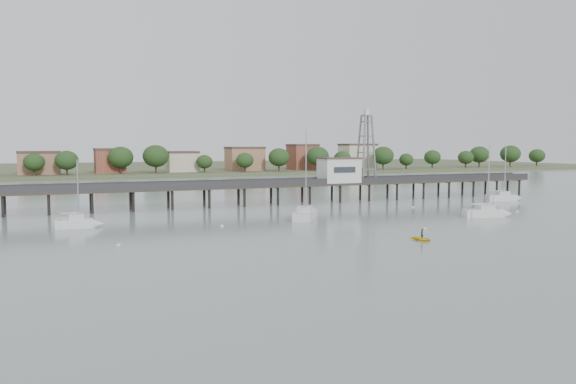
% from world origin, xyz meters
% --- Properties ---
extents(ground_plane, '(500.00, 500.00, 0.00)m').
position_xyz_m(ground_plane, '(0.00, 0.00, 0.00)').
color(ground_plane, slate).
rests_on(ground_plane, ground).
extents(pier, '(150.00, 5.00, 5.50)m').
position_xyz_m(pier, '(0.00, 60.00, 3.79)').
color(pier, '#2D2823').
rests_on(pier, ground).
extents(pier_building, '(8.40, 5.40, 5.30)m').
position_xyz_m(pier_building, '(25.00, 60.00, 6.67)').
color(pier_building, silver).
rests_on(pier_building, ground).
extents(lattice_tower, '(3.20, 3.20, 15.50)m').
position_xyz_m(lattice_tower, '(31.50, 60.00, 11.10)').
color(lattice_tower, slate).
rests_on(lattice_tower, ground).
extents(sailboat_c, '(7.65, 9.06, 15.20)m').
position_xyz_m(sailboat_c, '(7.63, 38.17, 0.63)').
color(sailboat_c, silver).
rests_on(sailboat_c, ground).
extents(sailboat_e, '(7.88, 3.58, 12.62)m').
position_xyz_m(sailboat_e, '(59.20, 47.63, 0.65)').
color(sailboat_e, silver).
rests_on(sailboat_e, ground).
extents(sailboat_d, '(8.00, 3.99, 12.76)m').
position_xyz_m(sailboat_d, '(36.25, 27.37, 0.64)').
color(sailboat_d, silver).
rests_on(sailboat_d, ground).
extents(sailboat_b, '(6.07, 1.91, 10.19)m').
position_xyz_m(sailboat_b, '(-26.79, 40.43, 0.66)').
color(sailboat_b, silver).
rests_on(sailboat_b, ground).
extents(white_tender, '(3.88, 2.67, 1.39)m').
position_xyz_m(white_tender, '(-28.65, 42.80, 0.43)').
color(white_tender, silver).
rests_on(white_tender, ground).
extents(yellow_dinghy, '(2.13, 0.89, 2.89)m').
position_xyz_m(yellow_dinghy, '(11.56, 12.70, 0.00)').
color(yellow_dinghy, yellow).
rests_on(yellow_dinghy, ground).
extents(dinghy_occupant, '(0.85, 1.31, 0.29)m').
position_xyz_m(dinghy_occupant, '(11.56, 12.70, 0.00)').
color(dinghy_occupant, black).
rests_on(dinghy_occupant, ground).
extents(mooring_buoys, '(69.75, 24.60, 0.39)m').
position_xyz_m(mooring_buoys, '(12.82, 30.60, 0.08)').
color(mooring_buoys, '#EDEAB8').
rests_on(mooring_buoys, ground).
extents(far_shore, '(500.00, 170.00, 10.40)m').
position_xyz_m(far_shore, '(0.36, 239.58, 0.95)').
color(far_shore, '#475133').
rests_on(far_shore, ground).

